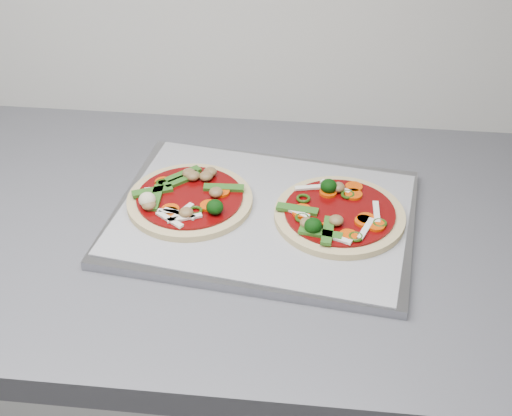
# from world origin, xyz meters

# --- Properties ---
(countertop) EXTENTS (3.60, 0.60, 0.04)m
(countertop) POSITION_xyz_m (0.00, 1.30, 0.88)
(countertop) COLOR #56555C
(countertop) RESTS_ON base_cabinet
(baking_tray) EXTENTS (0.45, 0.35, 0.01)m
(baking_tray) POSITION_xyz_m (0.22, 1.31, 0.91)
(baking_tray) COLOR gray
(baking_tray) RESTS_ON countertop
(parchment) EXTENTS (0.44, 0.34, 0.00)m
(parchment) POSITION_xyz_m (0.22, 1.31, 0.91)
(parchment) COLOR #A2A1A7
(parchment) RESTS_ON baking_tray
(pizza_left) EXTENTS (0.20, 0.20, 0.03)m
(pizza_left) POSITION_xyz_m (0.11, 1.32, 0.92)
(pizza_left) COLOR #D1BE7E
(pizza_left) RESTS_ON parchment
(pizza_right) EXTENTS (0.19, 0.19, 0.03)m
(pizza_right) POSITION_xyz_m (0.32, 1.31, 0.92)
(pizza_right) COLOR #D1BE7E
(pizza_right) RESTS_ON parchment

